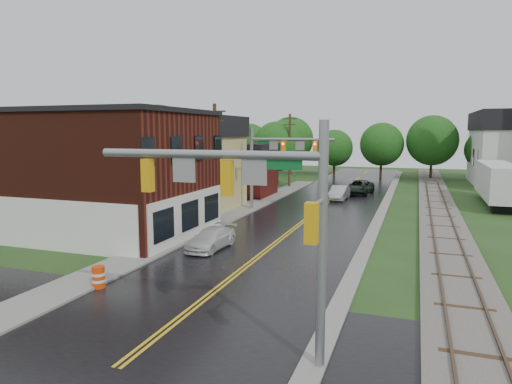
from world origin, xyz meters
The scene contains 22 objects.
ground centered at (0.00, 0.00, 0.00)m, with size 160.00×160.00×0.00m, color #224018.
main_road centered at (0.00, 30.00, 0.00)m, with size 10.00×90.00×0.02m, color black.
cross_road centered at (0.00, 2.00, 0.00)m, with size 60.00×9.00×0.02m, color black.
curb_right centered at (5.40, 35.00, 0.00)m, with size 0.80×70.00×0.12m, color gray.
sidewalk_left centered at (-6.20, 25.00, 0.00)m, with size 2.40×50.00×0.12m, color gray.
brick_building centered at (-12.48, 15.00, 4.15)m, with size 14.30×10.30×8.30m.
yellow_house centered at (-11.00, 26.00, 3.20)m, with size 8.00×7.00×6.40m, color tan.
darkred_building centered at (-10.00, 35.00, 2.20)m, with size 7.00×6.00×4.40m, color #3F0F0C.
railroad centered at (10.00, 35.00, 0.11)m, with size 3.20×80.00×0.30m.
traffic_signal_near centered at (3.47, 2.00, 4.97)m, with size 7.34×0.30×7.20m.
traffic_signal_far centered at (-3.47, 27.00, 4.97)m, with size 7.34×0.43×7.20m.
utility_pole_b centered at (-6.80, 22.00, 4.72)m, with size 1.80×0.28×9.00m.
utility_pole_c centered at (-6.80, 44.00, 4.72)m, with size 1.80×0.28×9.00m.
tree_left_a centered at (-19.85, 21.90, 5.11)m, with size 6.80×6.80×8.67m.
tree_left_b centered at (-17.85, 31.90, 5.72)m, with size 7.60×7.60×9.69m.
tree_left_c centered at (-13.85, 39.90, 4.51)m, with size 6.00×6.00×7.65m.
tree_left_e centered at (-8.85, 45.90, 4.81)m, with size 6.40×6.40×8.16m.
suv_dark centered at (2.14, 40.18, 0.76)m, with size 2.53×5.49×1.53m, color black.
sedan_silver centered at (0.80, 35.27, 0.71)m, with size 1.50×4.31×1.42m, color #AEAEB3.
pickup_white centered at (-3.20, 13.39, 0.61)m, with size 1.70×4.17×1.21m, color silver.
semi_trailer centered at (15.21, 36.92, 2.30)m, with size 2.85×12.36×3.88m.
construction_barrel centered at (-5.00, 5.56, 0.49)m, with size 0.55×0.55×0.99m, color red.
Camera 1 is at (8.02, -10.44, 6.89)m, focal length 32.00 mm.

